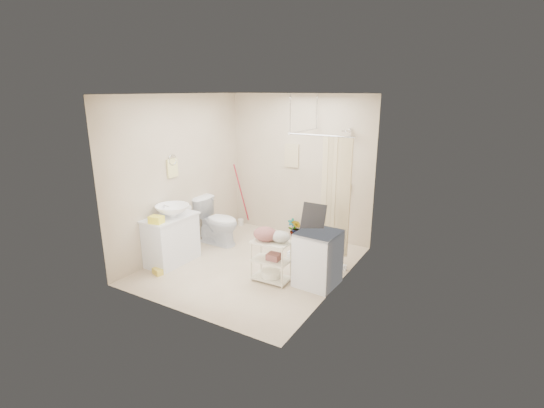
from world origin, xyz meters
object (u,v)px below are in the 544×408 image
at_px(toilet, 217,221).
at_px(washing_machine, 318,258).
at_px(laundry_rack, 271,257).
at_px(vanity, 172,239).

bearing_deg(toilet, washing_machine, -102.92).
bearing_deg(washing_machine, laundry_rack, -155.11).
relative_size(toilet, washing_machine, 1.06).
bearing_deg(washing_machine, vanity, -164.88).
bearing_deg(vanity, toilet, 84.37).
xyz_separation_m(vanity, toilet, (0.12, 1.01, 0.03)).
xyz_separation_m(washing_machine, laundry_rack, (-0.62, -0.24, -0.03)).
distance_m(washing_machine, laundry_rack, 0.66).
bearing_deg(washing_machine, toilet, 169.68).
bearing_deg(vanity, washing_machine, 12.97).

